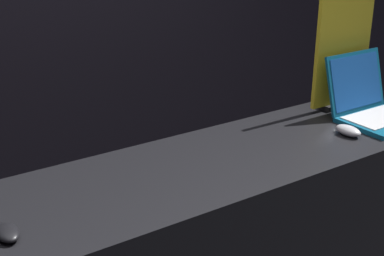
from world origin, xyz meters
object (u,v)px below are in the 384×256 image
laptop_back (372,105)px  promo_stand_back (342,56)px  mouse_back (348,131)px  mouse_front (7,232)px

laptop_back → promo_stand_back: size_ratio=0.67×
mouse_back → promo_stand_back: bearing=48.8°
mouse_front → promo_stand_back: 1.64m
mouse_front → laptop_back: bearing=2.1°
promo_stand_back → mouse_back: bearing=-131.2°
mouse_front → promo_stand_back: (1.61, 0.25, 0.23)m
laptop_back → promo_stand_back: 0.27m
mouse_back → promo_stand_back: promo_stand_back is taller
laptop_back → promo_stand_back: promo_stand_back is taller
mouse_front → laptop_back: laptop_back is taller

